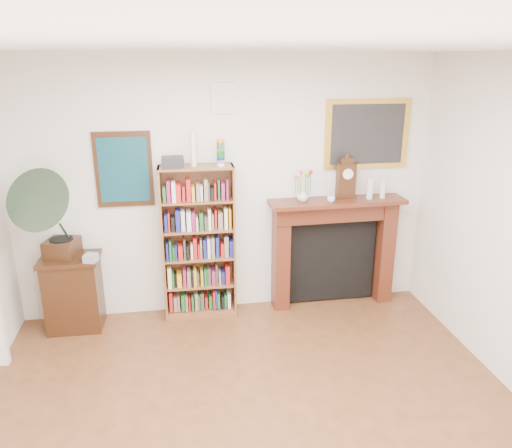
# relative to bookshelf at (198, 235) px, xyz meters

# --- Properties ---
(room) EXTENTS (4.51, 5.01, 2.81)m
(room) POSITION_rel_bookshelf_xyz_m (0.32, -2.34, 0.46)
(room) COLOR #503218
(room) RESTS_ON ground
(teal_poster) EXTENTS (0.58, 0.04, 0.78)m
(teal_poster) POSITION_rel_bookshelf_xyz_m (-0.73, 0.14, 0.71)
(teal_poster) COLOR black
(teal_poster) RESTS_ON back_wall
(small_picture) EXTENTS (0.26, 0.04, 0.30)m
(small_picture) POSITION_rel_bookshelf_xyz_m (0.32, 0.14, 1.41)
(small_picture) COLOR white
(small_picture) RESTS_ON back_wall
(gilt_painting) EXTENTS (0.95, 0.04, 0.75)m
(gilt_painting) POSITION_rel_bookshelf_xyz_m (1.87, 0.14, 1.01)
(gilt_painting) COLOR gold
(gilt_painting) RESTS_ON back_wall
(bookshelf) EXTENTS (0.78, 0.28, 1.95)m
(bookshelf) POSITION_rel_bookshelf_xyz_m (0.00, 0.00, 0.00)
(bookshelf) COLOR brown
(bookshelf) RESTS_ON floor
(side_cabinet) EXTENTS (0.60, 0.44, 0.80)m
(side_cabinet) POSITION_rel_bookshelf_xyz_m (-1.33, -0.07, -0.54)
(side_cabinet) COLOR black
(side_cabinet) RESTS_ON floor
(fireplace) EXTENTS (1.51, 0.40, 1.27)m
(fireplace) POSITION_rel_bookshelf_xyz_m (1.52, 0.05, -0.19)
(fireplace) COLOR #441B10
(fireplace) RESTS_ON floor
(gramophone) EXTENTS (0.77, 0.87, 0.98)m
(gramophone) POSITION_rel_bookshelf_xyz_m (-1.39, -0.21, 0.42)
(gramophone) COLOR black
(gramophone) RESTS_ON side_cabinet
(cd_stack) EXTENTS (0.15, 0.15, 0.08)m
(cd_stack) POSITION_rel_bookshelf_xyz_m (-1.09, -0.23, -0.10)
(cd_stack) COLOR silver
(cd_stack) RESTS_ON side_cabinet
(mantel_clock) EXTENTS (0.20, 0.11, 0.45)m
(mantel_clock) POSITION_rel_bookshelf_xyz_m (1.62, 0.03, 0.54)
(mantel_clock) COLOR black
(mantel_clock) RESTS_ON fireplace
(flower_vase) EXTENTS (0.16, 0.16, 0.13)m
(flower_vase) POSITION_rel_bookshelf_xyz_m (1.13, -0.02, 0.39)
(flower_vase) COLOR silver
(flower_vase) RESTS_ON fireplace
(teacup) EXTENTS (0.11, 0.11, 0.07)m
(teacup) POSITION_rel_bookshelf_xyz_m (1.42, -0.10, 0.36)
(teacup) COLOR white
(teacup) RESTS_ON fireplace
(bottle_left) EXTENTS (0.07, 0.07, 0.24)m
(bottle_left) POSITION_rel_bookshelf_xyz_m (1.88, -0.03, 0.45)
(bottle_left) COLOR silver
(bottle_left) RESTS_ON fireplace
(bottle_right) EXTENTS (0.06, 0.06, 0.20)m
(bottle_right) POSITION_rel_bookshelf_xyz_m (2.03, -0.02, 0.43)
(bottle_right) COLOR silver
(bottle_right) RESTS_ON fireplace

